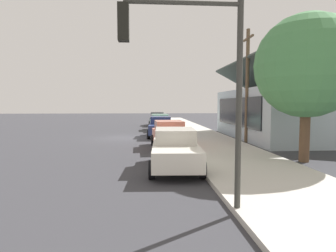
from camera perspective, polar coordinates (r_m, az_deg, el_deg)
The scene contains 12 objects.
ground_plane at distance 22.53m, azimuth -8.05°, elevation -2.33°, with size 120.00×120.00×0.00m, color #38383D.
sidewalk_curb at distance 22.85m, azimuth 6.12°, elevation -2.02°, with size 60.00×4.20×0.16m, color beige.
car_charcoal at distance 35.30m, azimuth -2.11°, elevation 1.42°, with size 4.77×2.09×1.59m.
car_seafoam at distance 28.85m, azimuth -1.59°, elevation 0.78°, with size 4.74×2.12×1.59m.
car_navy at distance 23.06m, azimuth -1.45°, elevation -0.11°, with size 4.55×2.16×1.59m.
car_coral at distance 17.12m, azimuth 0.32°, elevation -1.63°, with size 4.45×2.15×1.59m.
car_ivory at distance 11.57m, azimuth 1.42°, elevation -4.50°, with size 4.54×2.14×1.59m.
storefront_building at distance 23.85m, azimuth 21.85°, elevation 2.54°, with size 12.59×7.80×5.79m.
shade_tree at distance 14.42m, azimuth 25.45°, elevation 10.46°, with size 4.54×4.54×6.52m.
traffic_light_main at distance 6.71m, azimuth 4.94°, elevation 12.07°, with size 0.37×2.79×5.20m.
utility_pole_wooden at distance 20.31m, azimuth 15.18°, elevation 7.94°, with size 1.80×0.24×7.50m.
fire_hydrant_red at distance 17.55m, azimuth 4.65°, elevation -2.54°, with size 0.22×0.22×0.71m.
Camera 1 is at (22.33, 1.48, 2.58)m, focal length 31.29 mm.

